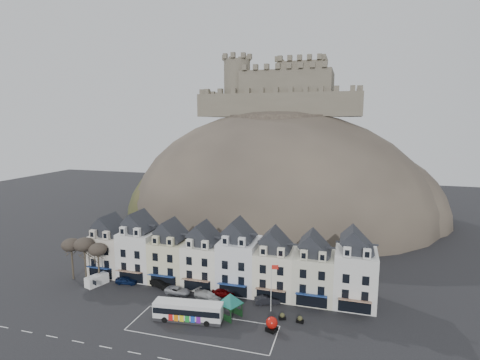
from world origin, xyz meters
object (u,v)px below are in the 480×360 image
red_buoy (272,324)px  white_van (97,280)px  flagpole (272,284)px  car_charcoal (267,300)px  car_silver (178,291)px  car_black (160,283)px  car_white (208,296)px  car_navy (127,280)px  bus_shelter (230,299)px  car_maroon (223,292)px  bus (188,310)px

red_buoy → white_van: 35.43m
flagpole → white_van: flagpole is taller
white_van → car_charcoal: size_ratio=1.05×
car_silver → car_black: bearing=75.2°
car_black → car_white: size_ratio=0.87×
car_navy → car_white: bearing=-103.2°
bus_shelter → flagpole: bearing=57.0°
bus_shelter → car_maroon: 7.68m
car_navy → car_charcoal: car_charcoal is taller
red_buoy → bus: bearing=-176.4°
car_silver → flagpole: bearing=-88.5°
car_maroon → car_charcoal: bearing=-95.0°
bus → car_silver: 9.63m
car_black → car_charcoal: (20.48, -0.66, -0.07)m
bus_shelter → car_charcoal: 7.93m
car_navy → car_white: 17.43m
car_silver → car_charcoal: 16.21m
bus_shelter → flagpole: size_ratio=0.70×
car_maroon → bus_shelter: bearing=-153.6°
white_van → car_black: 12.28m
white_van → car_charcoal: white_van is taller
car_maroon → car_navy: bearing=90.0°
bus → car_white: size_ratio=2.02×
bus → bus_shelter: bus_shelter is taller
car_black → car_silver: bearing=-90.1°
red_buoy → flagpole: flagpole is taller
bus → white_van: size_ratio=2.43×
bus_shelter → car_black: size_ratio=1.21×
car_black → bus_shelter: bearing=-92.1°
car_navy → white_van: bearing=104.6°
car_navy → car_maroon: size_ratio=0.99×
car_maroon → car_charcoal: 8.07m
flagpole → car_navy: flagpole is taller
red_buoy → car_navy: (-29.79, 8.07, -0.40)m
car_black → car_white: (10.40, -2.50, 0.01)m
flagpole → car_black: 22.19m
flagpole → red_buoy: bearing=-77.8°
car_black → red_buoy: bearing=-90.1°
white_van → car_silver: bearing=21.5°
red_buoy → car_charcoal: bearing=106.8°
white_van → car_white: (22.42, 0.00, -0.16)m
car_silver → car_maroon: 8.27m
white_van → car_white: bearing=18.4°
bus → car_silver: bus is taller
car_white → car_charcoal: bearing=-57.0°
flagpole → bus_shelter: bearing=-147.9°
red_buoy → white_van: bearing=170.1°
bus_shelter → car_maroon: bus_shelter is taller
bus_shelter → red_buoy: (7.08, -1.99, -2.00)m
flagpole → car_navy: 28.94m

